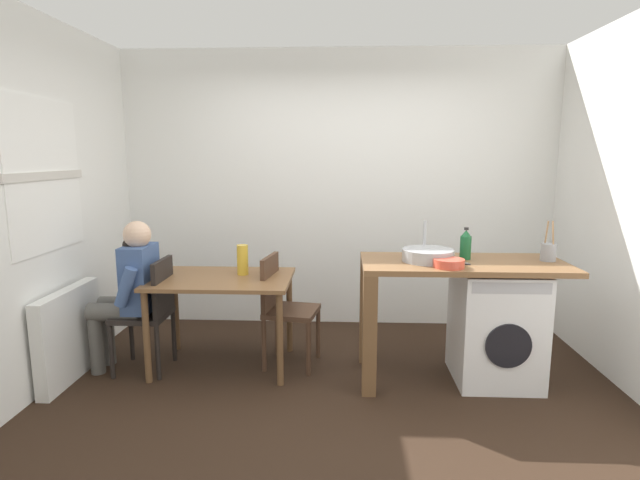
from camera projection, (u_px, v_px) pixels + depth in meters
name	position (u px, v px, depth m)	size (l,w,h in m)	color
ground_plane	(334.00, 403.00, 3.46)	(5.46, 5.46, 0.00)	black
wall_back	(338.00, 190.00, 4.95)	(4.60, 0.10, 2.70)	white
wall_window_side	(14.00, 207.00, 3.33)	(0.12, 3.80, 2.70)	white
radiator	(69.00, 335.00, 3.78)	(0.10, 0.80, 0.70)	white
dining_table	(222.00, 289.00, 3.97)	(1.10, 0.76, 0.74)	brown
chair_person_seat	(151.00, 308.00, 3.92)	(0.40, 0.40, 0.90)	black
chair_opposite	(283.00, 304.00, 4.03)	(0.46, 0.46, 0.90)	#4C3323
seated_person	(130.00, 288.00, 3.90)	(0.50, 0.51, 1.20)	#595651
kitchen_counter	(434.00, 282.00, 3.72)	(1.50, 0.68, 0.92)	brown
washing_machine	(496.00, 325.00, 3.75)	(0.60, 0.61, 0.86)	white
sink_basin	(428.00, 255.00, 3.69)	(0.38, 0.38, 0.09)	#9EA0A5
tap	(424.00, 238.00, 3.85)	(0.02, 0.02, 0.28)	#B2B2B7
bottle_tall_green	(466.00, 245.00, 3.75)	(0.08, 0.08, 0.24)	#19592D
mixing_bowl	(449.00, 263.00, 3.49)	(0.22, 0.22, 0.06)	#D84C38
utensil_crock	(548.00, 252.00, 3.69)	(0.11, 0.11, 0.30)	gray
vase	(243.00, 260.00, 4.02)	(0.09, 0.09, 0.24)	gold
scissors	(460.00, 264.00, 3.59)	(0.15, 0.06, 0.01)	#B2B2B7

